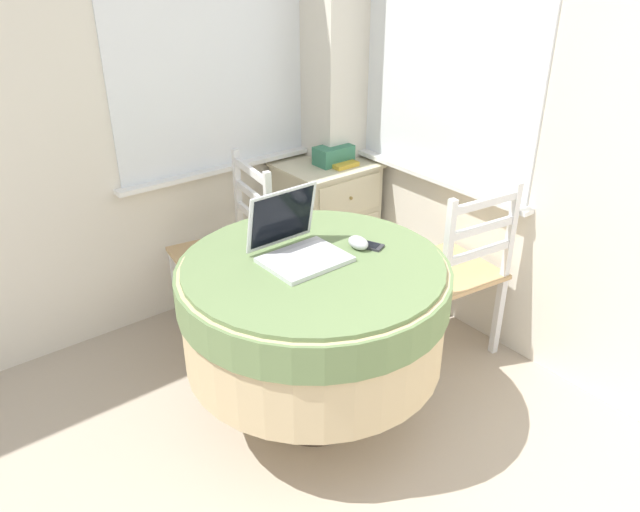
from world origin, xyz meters
name	(u,v)px	position (x,y,z in m)	size (l,w,h in m)	color
corner_room_shell	(357,114)	(1.04, 1.82, 1.28)	(4.10, 4.78, 2.55)	silver
round_dining_table	(314,304)	(0.74, 1.72, 0.59)	(1.07, 1.07, 0.78)	#4C3D2D
laptop	(297,244)	(0.72, 1.79, 0.83)	(0.31, 0.30, 0.26)	silver
computer_mouse	(358,243)	(0.95, 1.70, 0.80)	(0.06, 0.10, 0.05)	silver
cell_phone	(370,245)	(1.00, 1.68, 0.78)	(0.10, 0.12, 0.01)	#2D2D33
dining_chair_near_back_window	(229,252)	(0.84, 2.56, 0.45)	(0.50, 0.50, 0.92)	tan
dining_chair_near_right_window	(453,272)	(1.58, 1.71, 0.45)	(0.48, 0.49, 0.92)	tan
corner_cabinet	(326,223)	(1.56, 2.66, 0.37)	(0.51, 0.46, 0.74)	beige
storage_box	(334,155)	(1.59, 2.64, 0.79)	(0.21, 0.13, 0.10)	#387A5B
book_on_cabinet	(337,162)	(1.61, 2.63, 0.75)	(0.15, 0.22, 0.02)	gold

